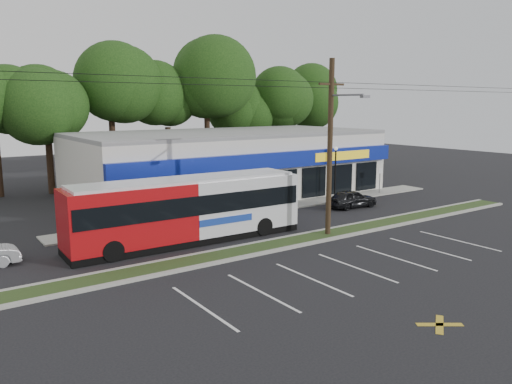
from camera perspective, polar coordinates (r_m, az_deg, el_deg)
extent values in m
plane|color=black|center=(26.68, 4.91, -6.39)|extent=(120.00, 120.00, 0.00)
cube|color=#233716|center=(27.41, 3.57, -5.80)|extent=(40.00, 1.60, 0.12)
cube|color=#9E9E93|center=(26.77, 4.71, -6.17)|extent=(40.00, 0.25, 0.14)
cube|color=#9E9E93|center=(28.05, 2.49, -5.39)|extent=(40.00, 0.25, 0.14)
cube|color=#9E9E93|center=(36.53, 1.92, -1.80)|extent=(32.00, 2.20, 0.10)
cube|color=beige|center=(42.14, -3.22, 3.14)|extent=(25.00, 12.00, 5.00)
cube|color=#102193|center=(36.90, 1.88, 3.59)|extent=(25.00, 0.50, 1.20)
cube|color=black|center=(37.32, 1.69, 0.56)|extent=(24.00, 0.12, 2.40)
cube|color=yellow|center=(41.25, 9.94, 4.12)|extent=(6.00, 0.06, 0.70)
cube|color=gray|center=(41.91, -3.26, 6.74)|extent=(25.00, 12.00, 0.30)
cylinder|color=black|center=(28.46, 8.44, 4.83)|extent=(0.30, 0.30, 10.00)
cube|color=black|center=(28.37, 8.62, 12.09)|extent=(1.80, 0.12, 0.12)
cylinder|color=#59595E|center=(27.49, 10.34, 10.86)|extent=(0.10, 2.40, 0.10)
cube|color=#59595E|center=(26.59, 12.35, 10.61)|extent=(0.50, 0.25, 0.15)
cylinder|color=black|center=(26.41, 3.78, 12.56)|extent=(50.00, 0.02, 0.02)
cylinder|color=black|center=(26.39, 3.77, 11.91)|extent=(50.00, 0.02, 0.02)
cylinder|color=black|center=(39.89, 9.04, 1.93)|extent=(0.12, 0.12, 4.00)
sphere|color=silver|center=(39.66, 9.12, 4.93)|extent=(0.30, 0.30, 0.30)
cylinder|color=#59595E|center=(43.48, 13.95, 1.21)|extent=(0.06, 0.06, 2.20)
cube|color=white|center=(43.32, 14.05, 2.38)|extent=(0.45, 0.04, 0.45)
cylinder|color=black|center=(47.04, -21.91, 3.59)|extent=(0.56, 0.56, 5.72)
sphere|color=black|center=(46.82, -22.36, 10.40)|extent=(6.76, 6.76, 6.76)
cylinder|color=black|center=(48.39, -16.14, 4.08)|extent=(0.56, 0.56, 5.72)
sphere|color=black|center=(48.18, -16.46, 10.70)|extent=(6.76, 6.76, 6.76)
cylinder|color=black|center=(50.21, -10.72, 4.50)|extent=(0.56, 0.56, 5.72)
sphere|color=black|center=(50.01, -10.93, 10.89)|extent=(6.76, 6.76, 6.76)
cylinder|color=black|center=(52.45, -5.72, 4.85)|extent=(0.56, 0.56, 5.72)
sphere|color=black|center=(52.25, -5.83, 10.97)|extent=(6.76, 6.76, 6.76)
cylinder|color=black|center=(55.05, -1.16, 5.14)|extent=(0.56, 0.56, 5.72)
sphere|color=black|center=(54.86, -1.18, 10.96)|extent=(6.76, 6.76, 6.76)
cylinder|color=black|center=(57.96, 2.97, 5.37)|extent=(0.56, 0.56, 5.72)
sphere|color=black|center=(57.78, 3.02, 10.90)|extent=(6.76, 6.76, 6.76)
cylinder|color=black|center=(61.15, 6.69, 5.55)|extent=(0.56, 0.56, 5.72)
sphere|color=black|center=(60.98, 6.80, 10.80)|extent=(6.76, 6.76, 6.76)
cube|color=#AC0D11|center=(26.39, -14.28, -2.59)|extent=(6.65, 2.89, 3.02)
cube|color=silver|center=(29.18, -1.99, -1.10)|extent=(6.65, 2.89, 3.02)
cube|color=black|center=(28.01, -7.74, -5.20)|extent=(13.25, 2.97, 0.38)
cube|color=black|center=(27.55, -7.84, -1.09)|extent=(12.99, 3.08, 1.04)
cube|color=black|center=(30.99, 3.25, -0.10)|extent=(0.11, 2.34, 1.54)
cube|color=#193899|center=(27.32, -3.39, -3.24)|extent=(3.30, 0.10, 0.38)
cube|color=silver|center=(27.35, -7.90, 1.38)|extent=(12.59, 2.73, 0.20)
cylinder|color=black|center=(25.17, -16.03, -6.50)|extent=(1.06, 0.33, 1.06)
cylinder|color=black|center=(27.50, -17.64, -5.19)|extent=(1.06, 0.33, 1.06)
cylinder|color=black|center=(28.94, 0.90, -3.97)|extent=(1.06, 0.33, 1.06)
cylinder|color=black|center=(30.98, -1.74, -3.03)|extent=(1.06, 0.33, 1.06)
imported|color=black|center=(37.34, 10.88, -0.75)|extent=(4.04, 1.86, 1.34)
imported|color=silver|center=(32.62, 0.37, -1.61)|extent=(0.73, 0.51, 1.89)
imported|color=#BFB0AC|center=(35.11, 2.42, -0.88)|extent=(0.98, 0.84, 1.78)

